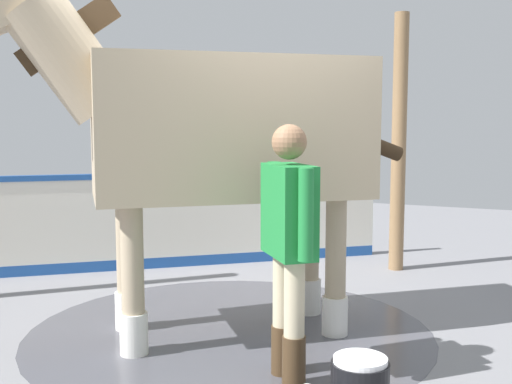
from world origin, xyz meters
The scene contains 6 objects.
ground_plane centered at (0.00, 0.00, -0.01)m, with size 16.00×16.00×0.02m, color gray.
wet_patch centered at (0.12, 0.20, 0.00)m, with size 3.18×3.18×0.00m, color #4C4C54.
barrier_wall centered at (1.62, -1.61, 0.50)m, with size 3.68×3.08×1.08m.
roof_post_far centered at (-0.64, -2.45, 1.41)m, with size 0.16×0.16×2.81m, color olive.
horse centered at (0.21, 0.27, 1.58)m, with size 2.75×2.39×2.73m.
handler centered at (-0.64, 0.88, 0.94)m, with size 0.48×0.52×1.64m.
Camera 1 is at (-2.05, 4.54, 1.66)m, focal length 44.52 mm.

